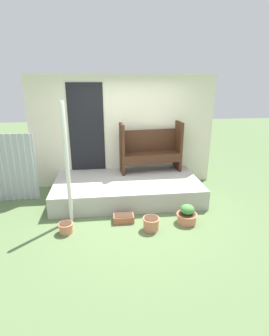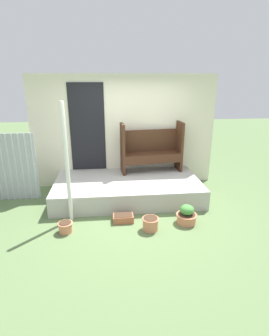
{
  "view_description": "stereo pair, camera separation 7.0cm",
  "coord_description": "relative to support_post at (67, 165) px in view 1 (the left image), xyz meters",
  "views": [
    {
      "loc": [
        -0.52,
        -4.46,
        2.48
      ],
      "look_at": [
        0.03,
        0.28,
        0.85
      ],
      "focal_mm": 28.0,
      "sensor_mm": 36.0,
      "label": 1
    },
    {
      "loc": [
        -0.45,
        -4.47,
        2.48
      ],
      "look_at": [
        0.03,
        0.28,
        0.85
      ],
      "focal_mm": 28.0,
      "sensor_mm": 36.0,
      "label": 2
    }
  ],
  "objects": [
    {
      "name": "bench",
      "position": [
        1.71,
        1.43,
        -0.11
      ],
      "size": [
        1.44,
        0.54,
        1.15
      ],
      "rotation": [
        0.0,
        0.0,
        0.1
      ],
      "color": "#422616",
      "rests_on": "porch_slab"
    },
    {
      "name": "flower_pot_left",
      "position": [
        -0.05,
        -0.42,
        -0.97
      ],
      "size": [
        0.26,
        0.26,
        0.19
      ],
      "color": "tan",
      "rests_on": "ground_plane"
    },
    {
      "name": "flower_pot_right",
      "position": [
        2.09,
        -0.34,
        -0.92
      ],
      "size": [
        0.38,
        0.38,
        0.36
      ],
      "color": "tan",
      "rests_on": "ground_plane"
    },
    {
      "name": "flower_pot_middle",
      "position": [
        1.4,
        -0.49,
        -0.95
      ],
      "size": [
        0.3,
        0.3,
        0.23
      ],
      "color": "tan",
      "rests_on": "ground_plane"
    },
    {
      "name": "house_wall",
      "position": [
        1.07,
        1.72,
        0.23
      ],
      "size": [
        4.31,
        0.08,
        2.6
      ],
      "color": "beige",
      "rests_on": "ground_plane"
    },
    {
      "name": "planter_box_rect",
      "position": [
        0.95,
        -0.17,
        -1.01
      ],
      "size": [
        0.37,
        0.22,
        0.14
      ],
      "color": "#B26042",
      "rests_on": "ground_plane"
    },
    {
      "name": "ground_plane",
      "position": [
        1.18,
        0.07,
        -1.07
      ],
      "size": [
        24.0,
        24.0,
        0.0
      ],
      "primitive_type": "plane",
      "color": "#5B7547"
    },
    {
      "name": "porch_slab",
      "position": [
        1.11,
        0.88,
        -0.87
      ],
      "size": [
        3.11,
        1.63,
        0.4
      ],
      "color": "#B2AFA8",
      "rests_on": "ground_plane"
    },
    {
      "name": "support_post",
      "position": [
        0.0,
        0.0,
        0.0
      ],
      "size": [
        0.07,
        0.07,
        2.15
      ],
      "color": "white",
      "rests_on": "ground_plane"
    }
  ]
}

